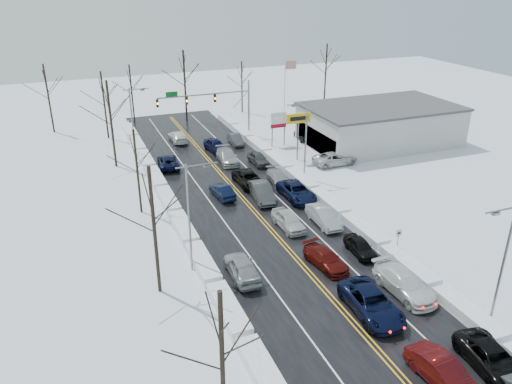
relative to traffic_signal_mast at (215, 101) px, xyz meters
name	(u,v)px	position (x,y,z in m)	size (l,w,h in m)	color
ground	(270,229)	(-3.45, -27.99, -5.48)	(160.00, 160.00, 0.00)	silver
road_surface	(262,220)	(-3.45, -25.99, -5.47)	(14.00, 84.00, 0.01)	black
snow_bank_left	(185,234)	(-11.05, -25.99, -5.48)	(1.47, 72.00, 0.80)	white
snow_bank_right	(331,207)	(4.15, -25.99, -5.48)	(1.47, 72.00, 0.80)	white
traffic_signal_mast	(215,101)	(0.00, 0.00, 0.00)	(13.28, 0.39, 8.00)	slate
tires_plus_sign	(298,121)	(7.05, -12.00, -0.49)	(3.20, 0.34, 6.00)	slate
used_vehicles_sign	(278,122)	(7.05, -5.99, -2.16)	(2.20, 0.22, 4.65)	slate
speed_limit_sign	(398,237)	(4.75, -35.99, -3.84)	(0.55, 0.09, 2.35)	slate
flagpole	(286,88)	(11.72, 2.01, 0.45)	(1.87, 1.20, 10.00)	silver
dealership_building	(380,124)	(20.53, -9.99, -2.82)	(20.40, 12.40, 5.30)	#B9B9B4
streetlight_se	(502,257)	(4.85, -45.99, -0.17)	(3.20, 0.25, 9.00)	slate
streetlight_ne	(304,134)	(4.85, -17.99, -0.17)	(3.20, 0.25, 9.00)	slate
streetlight_sw	(191,209)	(-11.74, -31.99, -0.17)	(3.20, 0.25, 9.00)	slate
streetlight_nw	(134,118)	(-11.74, -3.99, -0.17)	(3.20, 0.25, 9.00)	slate
tree_left_a	(222,340)	(-14.45, -47.99, 0.81)	(3.60, 3.60, 9.00)	#2D231C
tree_left_b	(152,207)	(-14.95, -33.99, 1.51)	(4.00, 4.00, 10.00)	#2D231C
tree_left_c	(136,156)	(-13.95, -19.99, 0.46)	(3.40, 3.40, 8.50)	#2D231C
tree_left_d	(109,107)	(-14.65, -5.99, 1.86)	(4.20, 4.20, 10.50)	#2D231C
tree_left_e	(103,92)	(-14.25, 6.01, 1.16)	(3.80, 3.80, 9.50)	#2D231C
tree_far_a	(46,85)	(-21.45, 12.01, 1.51)	(4.00, 4.00, 10.00)	#2D231C
tree_far_b	(131,82)	(-9.45, 13.01, 0.81)	(3.60, 3.60, 9.00)	#2D231C
tree_far_c	(184,72)	(-1.45, 11.01, 2.21)	(4.40, 4.40, 11.00)	#2D231C
tree_far_d	(242,77)	(8.55, 12.51, 0.46)	(3.40, 3.40, 8.50)	#2D231C
tree_far_e	(326,62)	(24.55, 13.01, 1.86)	(4.20, 4.20, 10.50)	#2D231C
queued_car_1	(442,384)	(-1.62, -49.14, -5.48)	(1.72, 4.93, 1.62)	#43090A
queued_car_2	(370,313)	(-1.76, -41.99, -5.48)	(2.74, 5.95, 1.65)	black
queued_car_3	(325,266)	(-1.77, -35.48, -5.48)	(1.90, 4.68, 1.36)	#4F0D0A
queued_car_4	(288,228)	(-1.77, -28.37, -5.48)	(1.85, 4.59, 1.56)	silver
queued_car_5	(262,200)	(-1.69, -21.65, -5.48)	(1.81, 5.20, 1.71)	#393B3D
queued_car_6	(249,185)	(-1.60, -17.48, -5.48)	(2.48, 5.38, 1.50)	black
queued_car_7	(227,162)	(-1.52, -9.72, -5.48)	(2.18, 5.36, 1.56)	#9EA0A6
queued_car_8	(216,152)	(-1.66, -5.34, -5.48)	(1.96, 4.86, 1.66)	black
queued_car_10	(491,369)	(1.94, -49.26, -5.48)	(2.43, 5.26, 1.46)	black
queued_car_11	(403,293)	(1.84, -40.85, -5.48)	(2.31, 5.67, 1.65)	white
queued_car_12	(360,253)	(1.92, -34.80, -5.48)	(1.57, 3.90, 1.33)	black
queued_car_13	(323,224)	(1.66, -28.88, -5.48)	(1.69, 4.85, 1.60)	#AEB1B7
queued_car_14	(296,198)	(1.81, -22.68, -5.48)	(2.62, 5.68, 1.58)	black
queued_car_15	(278,183)	(1.72, -18.13, -5.48)	(1.88, 4.62, 1.34)	#95979C
queued_car_16	(258,164)	(1.87, -11.71, -5.48)	(1.71, 4.24, 1.44)	#3C3F41
queued_car_17	(236,144)	(1.83, -3.27, -5.48)	(1.45, 4.15, 1.37)	#424448
oncoming_car_0	(222,197)	(-5.37, -19.54, -5.48)	(1.48, 4.26, 1.40)	black
oncoming_car_1	(169,167)	(-8.76, -8.68, -5.48)	(2.34, 5.08, 1.41)	black
oncoming_car_2	(178,141)	(-5.30, 0.83, -5.48)	(2.03, 4.99, 1.45)	white
oncoming_car_3	(242,277)	(-8.57, -34.48, -5.48)	(1.99, 4.96, 1.69)	#94969C
parked_car_0	(335,165)	(10.62, -15.34, -5.48)	(2.60, 5.63, 1.57)	silver
parked_car_1	(340,152)	(13.63, -11.54, -5.48)	(2.21, 5.43, 1.58)	#500A0A
parked_car_2	(304,140)	(11.44, -5.10, -5.48)	(1.87, 4.66, 1.59)	black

